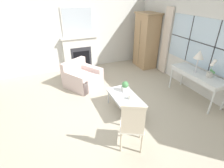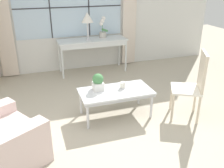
{
  "view_description": "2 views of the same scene",
  "coord_description": "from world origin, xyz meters",
  "px_view_note": "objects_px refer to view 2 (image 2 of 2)",
  "views": [
    {
      "loc": [
        3.41,
        -1.08,
        2.72
      ],
      "look_at": [
        0.12,
        0.29,
        0.79
      ],
      "focal_mm": 28.0,
      "sensor_mm": 36.0,
      "label": 1
    },
    {
      "loc": [
        -0.93,
        -2.7,
        2.06
      ],
      "look_at": [
        0.13,
        0.45,
        0.62
      ],
      "focal_mm": 40.0,
      "sensor_mm": 36.0,
      "label": 2
    }
  ],
  "objects_px": {
    "side_chair_wooden": "(194,82)",
    "coffee_table": "(116,93)",
    "console_table": "(92,43)",
    "potted_plant_small": "(98,82)",
    "table_lamp": "(87,18)",
    "potted_orchid": "(103,30)",
    "pillar_candle": "(123,85)"
  },
  "relations": [
    {
      "from": "console_table",
      "to": "side_chair_wooden",
      "type": "bearing_deg",
      "value": -69.48
    },
    {
      "from": "table_lamp",
      "to": "potted_orchid",
      "type": "distance_m",
      "value": 0.48
    },
    {
      "from": "table_lamp",
      "to": "potted_plant_small",
      "type": "distance_m",
      "value": 2.08
    },
    {
      "from": "side_chair_wooden",
      "to": "pillar_candle",
      "type": "relative_size",
      "value": 9.21
    },
    {
      "from": "table_lamp",
      "to": "potted_plant_small",
      "type": "relative_size",
      "value": 2.26
    },
    {
      "from": "pillar_candle",
      "to": "side_chair_wooden",
      "type": "bearing_deg",
      "value": -25.8
    },
    {
      "from": "table_lamp",
      "to": "coffee_table",
      "type": "height_order",
      "value": "table_lamp"
    },
    {
      "from": "console_table",
      "to": "table_lamp",
      "type": "distance_m",
      "value": 0.56
    },
    {
      "from": "table_lamp",
      "to": "pillar_candle",
      "type": "height_order",
      "value": "table_lamp"
    },
    {
      "from": "potted_orchid",
      "to": "coffee_table",
      "type": "distance_m",
      "value": 2.27
    },
    {
      "from": "coffee_table",
      "to": "table_lamp",
      "type": "bearing_deg",
      "value": 88.05
    },
    {
      "from": "potted_orchid",
      "to": "side_chair_wooden",
      "type": "xyz_separation_m",
      "value": [
        0.66,
        -2.58,
        -0.35
      ]
    },
    {
      "from": "console_table",
      "to": "potted_orchid",
      "type": "height_order",
      "value": "potted_orchid"
    },
    {
      "from": "table_lamp",
      "to": "coffee_table",
      "type": "relative_size",
      "value": 0.54
    },
    {
      "from": "side_chair_wooden",
      "to": "pillar_candle",
      "type": "height_order",
      "value": "side_chair_wooden"
    },
    {
      "from": "console_table",
      "to": "coffee_table",
      "type": "height_order",
      "value": "console_table"
    },
    {
      "from": "table_lamp",
      "to": "potted_orchid",
      "type": "relative_size",
      "value": 1.25
    },
    {
      "from": "console_table",
      "to": "potted_plant_small",
      "type": "xyz_separation_m",
      "value": [
        -0.42,
        -1.96,
        -0.11
      ]
    },
    {
      "from": "table_lamp",
      "to": "potted_plant_small",
      "type": "xyz_separation_m",
      "value": [
        -0.32,
        -1.95,
        -0.67
      ]
    },
    {
      "from": "potted_orchid",
      "to": "pillar_candle",
      "type": "relative_size",
      "value": 4.17
    },
    {
      "from": "side_chair_wooden",
      "to": "coffee_table",
      "type": "relative_size",
      "value": 0.95
    },
    {
      "from": "potted_plant_small",
      "to": "table_lamp",
      "type": "bearing_deg",
      "value": 80.69
    },
    {
      "from": "side_chair_wooden",
      "to": "coffee_table",
      "type": "distance_m",
      "value": 1.2
    },
    {
      "from": "side_chair_wooden",
      "to": "potted_plant_small",
      "type": "height_order",
      "value": "side_chair_wooden"
    },
    {
      "from": "potted_orchid",
      "to": "side_chair_wooden",
      "type": "height_order",
      "value": "potted_orchid"
    },
    {
      "from": "potted_orchid",
      "to": "coffee_table",
      "type": "relative_size",
      "value": 0.43
    },
    {
      "from": "console_table",
      "to": "potted_plant_small",
      "type": "distance_m",
      "value": 2.01
    },
    {
      "from": "coffee_table",
      "to": "pillar_candle",
      "type": "relative_size",
      "value": 9.66
    },
    {
      "from": "table_lamp",
      "to": "coffee_table",
      "type": "distance_m",
      "value": 2.23
    },
    {
      "from": "side_chair_wooden",
      "to": "pillar_candle",
      "type": "bearing_deg",
      "value": 154.2
    },
    {
      "from": "console_table",
      "to": "side_chair_wooden",
      "type": "relative_size",
      "value": 1.44
    },
    {
      "from": "side_chair_wooden",
      "to": "coffee_table",
      "type": "xyz_separation_m",
      "value": [
        -1.1,
        0.42,
        -0.2
      ]
    }
  ]
}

